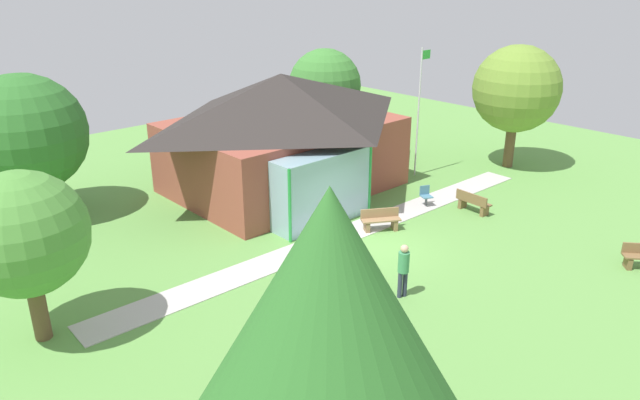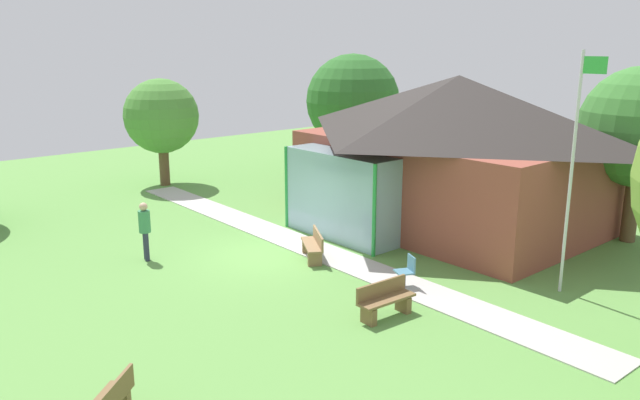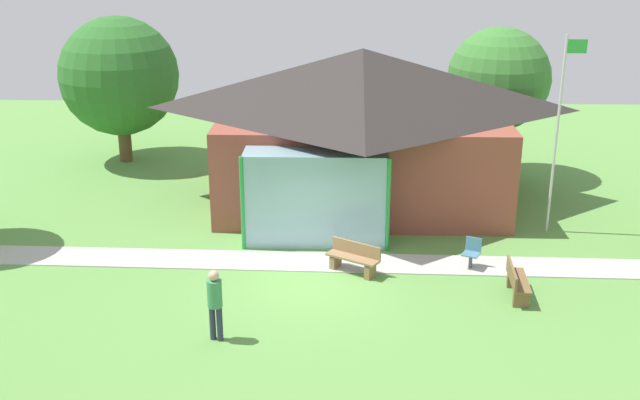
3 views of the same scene
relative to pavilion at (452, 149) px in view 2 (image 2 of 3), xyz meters
The scene contains 10 objects.
ground_plane 7.47m from the pavilion, 101.59° to the right, with size 44.00×44.00×0.00m, color #609947.
pavilion is the anchor object (origin of this frame).
footpath 6.23m from the pavilion, 104.40° to the right, with size 20.40×1.30×0.03m, color #BCB7B2.
flagpole 6.52m from the pavilion, 26.10° to the right, with size 0.64×0.08×6.05m.
bench_rear_near_path 6.47m from the pavilion, 92.20° to the right, with size 1.51×1.15×0.84m.
bench_mid_right 8.67m from the pavilion, 62.14° to the right, with size 0.53×1.52×0.84m.
patio_chair_lawn_spare 6.81m from the pavilion, 61.84° to the right, with size 0.58×0.58×0.86m.
visitor_strolling_lawn 10.51m from the pavilion, 109.13° to the right, with size 0.34×0.34×1.74m.
tree_west_hedge 13.08m from the pavilion, 159.25° to the right, with size 3.27×3.27×4.73m.
tree_behind_pavilion_left 10.23m from the pavilion, 155.70° to the left, with size 4.61×4.61×5.73m.
Camera 2 is at (14.49, -10.53, 6.19)m, focal length 35.07 mm.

